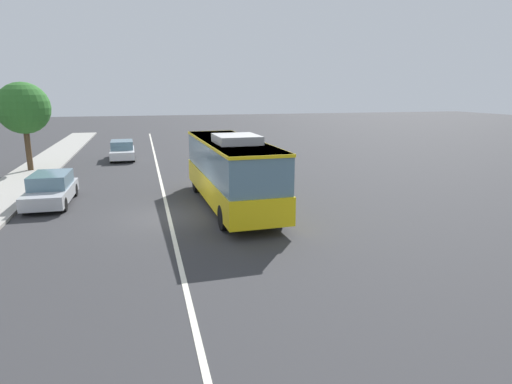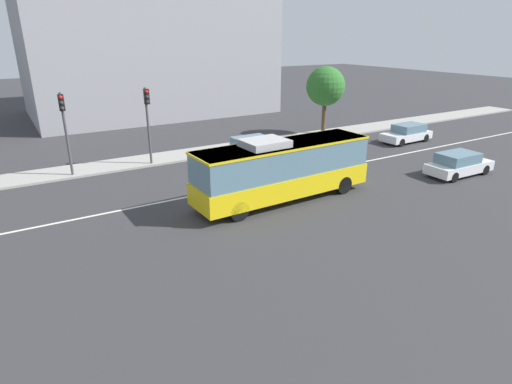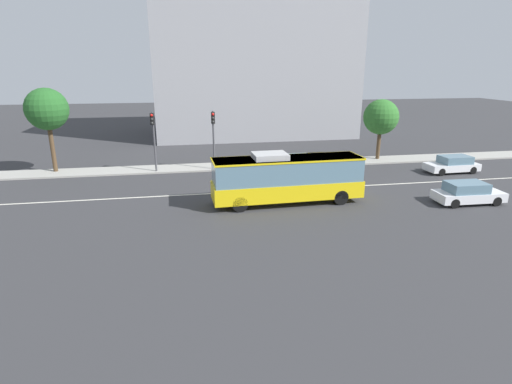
% 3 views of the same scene
% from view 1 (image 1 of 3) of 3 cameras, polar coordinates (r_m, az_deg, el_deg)
% --- Properties ---
extents(ground_plane, '(160.00, 160.00, 0.00)m').
position_cam_1_polar(ground_plane, '(18.98, -11.46, -3.22)').
color(ground_plane, '#333335').
extents(lane_centre_line, '(76.00, 0.16, 0.01)m').
position_cam_1_polar(lane_centre_line, '(18.98, -11.46, -3.20)').
color(lane_centre_line, silver).
rests_on(lane_centre_line, ground_plane).
extents(transit_bus, '(10.08, 2.83, 3.46)m').
position_cam_1_polar(transit_bus, '(19.90, -3.37, 3.15)').
color(transit_bus, yellow).
rests_on(transit_bus, ground_plane).
extents(sedan_silver, '(4.54, 1.89, 1.46)m').
position_cam_1_polar(sedan_silver, '(22.74, -25.51, 0.35)').
color(sedan_silver, '#B7BABF').
rests_on(sedan_silver, ground_plane).
extents(sedan_white, '(4.55, 1.92, 1.46)m').
position_cam_1_polar(sedan_white, '(35.70, -17.30, 5.31)').
color(sedan_white, white).
rests_on(sedan_white, ground_plane).
extents(sedan_white_ahead, '(4.55, 1.93, 1.46)m').
position_cam_1_polar(sedan_white_ahead, '(32.04, -3.69, 5.04)').
color(sedan_white_ahead, white).
rests_on(sedan_white_ahead, ground_plane).
extents(street_tree_kerbside_left, '(3.33, 3.33, 5.87)m').
position_cam_1_polar(street_tree_kerbside_left, '(32.12, -28.45, 9.71)').
color(street_tree_kerbside_left, '#4C3823').
rests_on(street_tree_kerbside_left, ground_plane).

